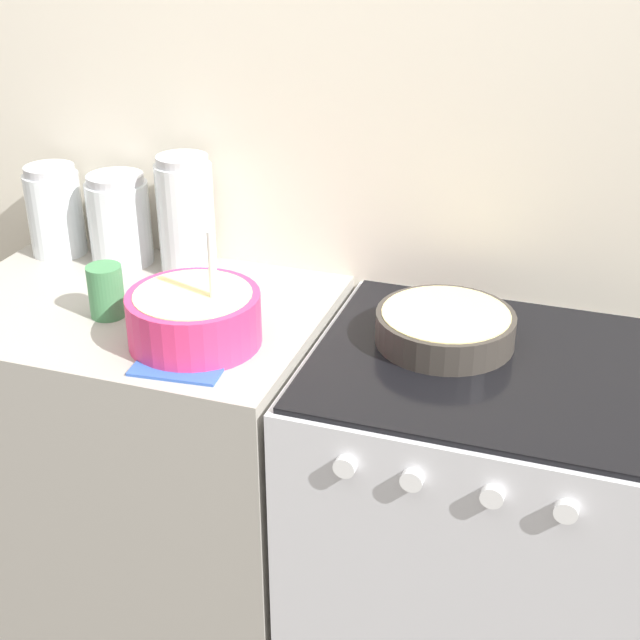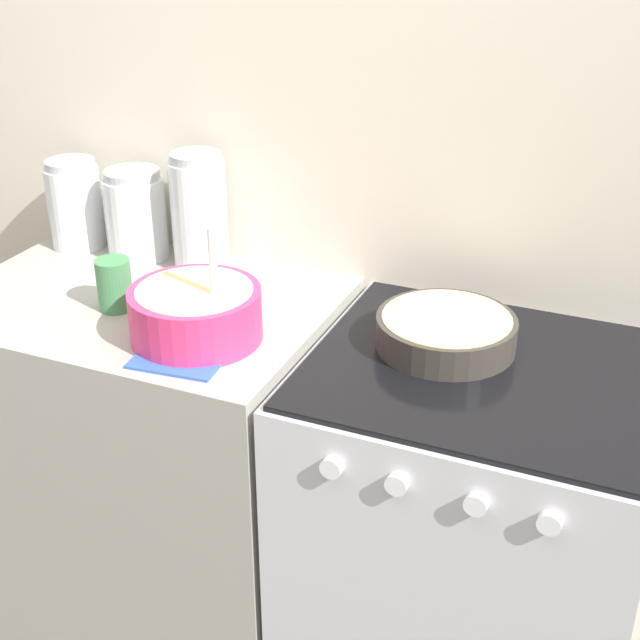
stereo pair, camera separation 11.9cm
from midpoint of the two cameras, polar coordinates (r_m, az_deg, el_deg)
wall_back at (r=2.01m, az=5.02°, el=10.24°), size 4.67×0.05×2.40m
countertop_cabinet at (r=2.24m, az=-8.86°, el=-9.36°), size 0.84×0.60×0.92m
stove at (r=2.01m, az=11.07°, el=-14.46°), size 0.69×0.62×0.92m
mixing_bowl at (r=1.79m, az=-6.09°, el=0.56°), size 0.27×0.27×0.24m
baking_pan at (r=1.79m, az=9.96°, el=-0.73°), size 0.28×0.28×0.07m
storage_jar_left at (r=2.29m, az=-13.94°, el=6.84°), size 0.13×0.13×0.22m
storage_jar_middle at (r=2.20m, az=-10.16°, el=6.28°), size 0.15×0.15×0.22m
storage_jar_right at (r=2.10m, az=-6.10°, el=6.37°), size 0.13×0.13×0.28m
tin_can at (r=1.94m, az=-11.34°, el=2.21°), size 0.07×0.07×0.11m
recipe_page at (r=1.80m, az=-6.09°, el=-1.40°), size 0.20×0.29×0.01m
measuring_spoon at (r=1.75m, az=-6.09°, el=-1.78°), size 0.12×0.04×0.04m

